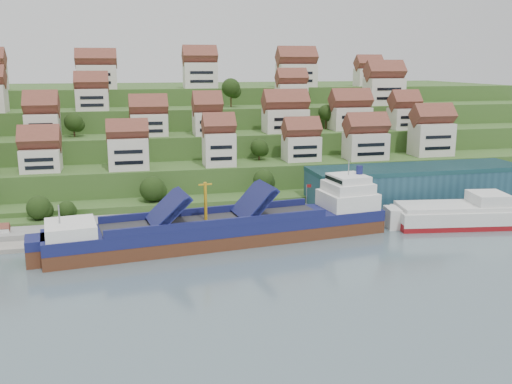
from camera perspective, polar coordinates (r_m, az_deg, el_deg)
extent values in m
plane|color=slate|center=(132.48, -1.07, -4.82)|extent=(300.00, 300.00, 0.00)
cube|color=gray|center=(151.17, 5.15, -2.20)|extent=(180.00, 14.00, 2.20)
cube|color=#2D4C1E|center=(214.52, -5.94, 2.52)|extent=(260.00, 128.00, 4.00)
cube|color=#2D4C1E|center=(218.82, -6.13, 3.64)|extent=(260.00, 118.00, 11.00)
cube|color=#2D4C1E|center=(226.16, -6.41, 4.83)|extent=(260.00, 102.00, 18.00)
cube|color=#2D4C1E|center=(233.59, -6.67, 5.94)|extent=(260.00, 86.00, 25.00)
cube|color=#2D4C1E|center=(242.15, -6.94, 6.89)|extent=(260.00, 68.00, 31.00)
cube|color=silver|center=(166.78, -20.69, 3.02)|extent=(10.41, 8.57, 6.24)
cube|color=silver|center=(162.60, -12.64, 3.76)|extent=(10.88, 7.03, 8.79)
cube|color=silver|center=(164.83, -3.72, 4.29)|extent=(8.81, 7.62, 9.49)
cube|color=silver|center=(174.02, 4.54, 4.38)|extent=(10.55, 7.73, 7.39)
cube|color=silver|center=(179.00, 10.89, 4.54)|extent=(12.41, 8.26, 8.10)
cube|color=silver|center=(191.60, 17.12, 5.06)|extent=(12.52, 8.31, 10.28)
cube|color=silver|center=(180.93, -20.53, 6.18)|extent=(9.40, 8.98, 7.44)
cube|color=silver|center=(179.99, -10.65, 6.63)|extent=(11.16, 7.90, 6.78)
cube|color=silver|center=(180.13, -4.87, 6.86)|extent=(8.61, 8.56, 7.10)
cube|color=silver|center=(186.17, 2.95, 7.13)|extent=(13.89, 8.36, 7.46)
cube|color=silver|center=(195.68, 9.38, 7.27)|extent=(12.95, 8.18, 7.52)
cube|color=silver|center=(201.05, 14.57, 7.11)|extent=(9.26, 8.04, 7.09)
cube|color=silver|center=(193.54, -16.05, 8.87)|extent=(10.20, 7.30, 6.91)
cube|color=silver|center=(203.08, 3.55, 9.63)|extent=(10.18, 7.14, 7.84)
cube|color=silver|center=(215.09, 12.66, 9.76)|extent=(13.29, 8.47, 9.56)
cube|color=silver|center=(211.26, -15.61, 11.01)|extent=(13.45, 7.51, 8.30)
cube|color=silver|center=(213.50, -5.61, 11.54)|extent=(11.89, 8.15, 9.11)
cube|color=silver|center=(222.88, 4.05, 11.55)|extent=(14.40, 8.73, 8.56)
cube|color=silver|center=(235.09, 11.17, 11.19)|extent=(10.21, 7.05, 6.78)
ellipsoid|color=#203812|center=(157.35, 0.77, 1.23)|extent=(5.82, 5.82, 5.82)
ellipsoid|color=#203812|center=(153.41, -10.32, 0.30)|extent=(6.75, 6.75, 6.75)
ellipsoid|color=#203812|center=(186.66, 12.42, 4.64)|extent=(5.26, 5.26, 5.26)
ellipsoid|color=#203812|center=(192.42, 15.98, 5.22)|extent=(5.20, 5.20, 5.20)
ellipsoid|color=#203812|center=(173.72, 0.32, 4.47)|extent=(5.35, 5.35, 5.35)
ellipsoid|color=#203812|center=(196.00, 7.03, 7.91)|extent=(5.30, 5.30, 5.30)
ellipsoid|color=#203812|center=(185.43, -21.17, 6.41)|extent=(5.25, 5.25, 5.25)
ellipsoid|color=#203812|center=(182.82, -17.78, 6.66)|extent=(5.67, 5.67, 5.67)
ellipsoid|color=#203812|center=(200.33, -2.53, 10.39)|extent=(6.44, 6.44, 6.44)
ellipsoid|color=#203812|center=(208.50, 3.63, 10.12)|extent=(5.19, 5.19, 5.19)
ellipsoid|color=#203812|center=(207.93, 4.86, 9.57)|extent=(4.18, 4.18, 4.18)
ellipsoid|color=#203812|center=(147.97, -20.89, -1.47)|extent=(5.91, 5.91, 5.91)
ellipsoid|color=#203812|center=(147.39, -18.41, -1.64)|extent=(4.23, 4.23, 4.23)
cube|color=#1F4455|center=(164.23, 15.64, 0.77)|extent=(60.00, 15.00, 10.00)
cylinder|color=gray|center=(144.70, 5.06, -0.79)|extent=(0.16, 0.16, 8.00)
cube|color=maroon|center=(144.08, 5.32, 0.61)|extent=(1.20, 0.05, 0.80)
cube|color=white|center=(142.86, -23.86, -3.75)|extent=(2.40, 2.20, 2.20)
cube|color=#502A18|center=(130.31, -3.30, -4.68)|extent=(78.46, 21.42, 4.97)
cube|color=navy|center=(129.36, -3.32, -3.29)|extent=(78.47, 21.54, 2.59)
cube|color=white|center=(123.57, -18.07, -3.50)|extent=(11.27, 12.48, 2.59)
cube|color=#262628|center=(128.47, -4.17, -2.82)|extent=(50.60, 16.21, 0.30)
cube|color=navy|center=(125.12, -9.02, -1.77)|extent=(8.75, 11.82, 6.88)
cube|color=navy|center=(130.28, -0.42, -1.03)|extent=(8.38, 11.77, 7.27)
cylinder|color=gold|center=(126.84, -5.07, -1.00)|extent=(0.78, 0.78, 8.95)
cube|color=white|center=(140.81, 9.14, -0.76)|extent=(13.24, 12.72, 3.98)
cube|color=white|center=(140.11, 9.19, 0.50)|extent=(11.12, 11.29, 2.49)
cube|color=white|center=(139.68, 9.22, 1.34)|extent=(9.00, 9.86, 1.79)
cylinder|color=navy|center=(140.80, 10.30, 2.17)|extent=(1.78, 1.78, 2.19)
cube|color=maroon|center=(152.25, 19.41, -2.97)|extent=(32.50, 15.77, 2.70)
cube|color=silver|center=(151.67, 19.47, -2.14)|extent=(32.52, 15.88, 3.33)
cube|color=silver|center=(151.18, 19.53, -1.37)|extent=(30.80, 14.41, 1.25)
cube|color=silver|center=(154.17, 22.22, -0.65)|extent=(9.54, 10.24, 3.12)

